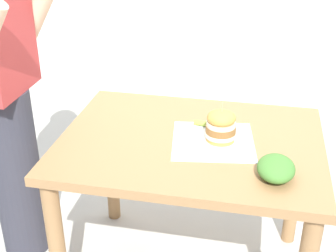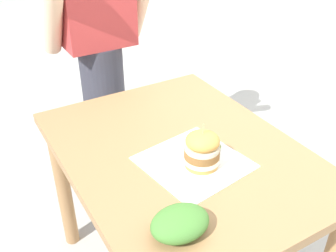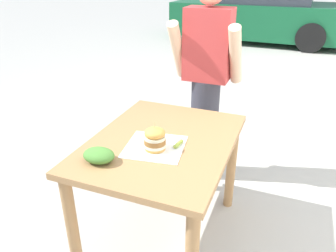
% 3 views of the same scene
% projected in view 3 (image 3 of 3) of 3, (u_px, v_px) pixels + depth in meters
% --- Properties ---
extents(ground_plane, '(80.00, 80.00, 0.00)m').
position_uv_depth(ground_plane, '(163.00, 234.00, 2.35)').
color(ground_plane, '#ADAAA3').
extents(patio_table, '(0.84, 1.11, 0.77)m').
position_uv_depth(patio_table, '(162.00, 157.00, 2.07)').
color(patio_table, '#9E7247').
rests_on(patio_table, ground).
extents(serving_paper, '(0.38, 0.38, 0.00)m').
position_uv_depth(serving_paper, '(155.00, 147.00, 1.94)').
color(serving_paper, white).
rests_on(serving_paper, patio_table).
extents(sandwich, '(0.13, 0.13, 0.17)m').
position_uv_depth(sandwich, '(155.00, 139.00, 1.88)').
color(sandwich, gold).
rests_on(sandwich, serving_paper).
extents(pickle_spear, '(0.04, 0.09, 0.02)m').
position_uv_depth(pickle_spear, '(178.00, 144.00, 1.94)').
color(pickle_spear, '#8EA83D').
rests_on(pickle_spear, serving_paper).
extents(side_salad, '(0.18, 0.14, 0.08)m').
position_uv_depth(side_salad, '(99.00, 155.00, 1.78)').
color(side_salad, '#477F33').
rests_on(side_salad, patio_table).
extents(diner_across_table, '(0.55, 0.35, 1.69)m').
position_uv_depth(diner_across_table, '(206.00, 81.00, 2.68)').
color(diner_across_table, '#33333D').
rests_on(diner_across_table, ground).
extents(parked_car_mid_block, '(4.26, 1.95, 1.60)m').
position_uv_depth(parked_car_mid_block, '(261.00, 12.00, 8.20)').
color(parked_car_mid_block, '#145933').
rests_on(parked_car_mid_block, ground).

